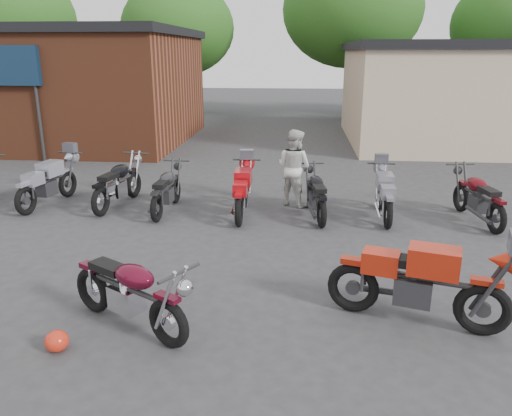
# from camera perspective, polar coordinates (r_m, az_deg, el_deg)

# --- Properties ---
(ground) EXTENTS (90.00, 90.00, 0.00)m
(ground) POSITION_cam_1_polar(r_m,az_deg,el_deg) (6.51, -9.78, -14.29)
(ground) COLOR #333335
(brick_building) EXTENTS (12.00, 8.00, 4.00)m
(brick_building) POSITION_cam_1_polar(r_m,az_deg,el_deg) (22.08, -24.06, 12.31)
(brick_building) COLOR brown
(brick_building) RESTS_ON ground
(stucco_building) EXTENTS (10.00, 8.00, 3.50)m
(stucco_building) POSITION_cam_1_polar(r_m,az_deg,el_deg) (21.56, 24.41, 11.51)
(stucco_building) COLOR tan
(stucco_building) RESTS_ON ground
(tree_0) EXTENTS (6.56, 6.56, 8.20)m
(tree_0) POSITION_cam_1_polar(r_m,az_deg,el_deg) (31.46, -25.73, 17.05)
(tree_0) COLOR #255115
(tree_0) RESTS_ON ground
(tree_1) EXTENTS (5.92, 5.92, 7.40)m
(tree_1) POSITION_cam_1_polar(r_m,az_deg,el_deg) (28.12, -8.80, 17.82)
(tree_1) COLOR #255115
(tree_1) RESTS_ON ground
(tree_2) EXTENTS (7.04, 7.04, 8.80)m
(tree_2) POSITION_cam_1_polar(r_m,az_deg,el_deg) (27.47, 10.82, 19.20)
(tree_2) COLOR #255115
(tree_2) RESTS_ON ground
(tree_3) EXTENTS (6.08, 6.08, 7.60)m
(tree_3) POSITION_cam_1_polar(r_m,az_deg,el_deg) (29.27, 27.20, 16.36)
(tree_3) COLOR #255115
(tree_3) RESTS_ON ground
(vintage_motorcycle) EXTENTS (2.06, 1.61, 1.16)m
(vintage_motorcycle) POSITION_cam_1_polar(r_m,az_deg,el_deg) (6.50, -14.31, -8.82)
(vintage_motorcycle) COLOR #4F091C
(vintage_motorcycle) RESTS_ON ground
(sportbike) EXTENTS (2.34, 1.35, 1.29)m
(sportbike) POSITION_cam_1_polar(r_m,az_deg,el_deg) (6.75, 18.33, -7.60)
(sportbike) COLOR red
(sportbike) RESTS_ON ground
(helmet) EXTENTS (0.37, 0.37, 0.26)m
(helmet) POSITION_cam_1_polar(r_m,az_deg,el_deg) (6.54, -21.81, -13.93)
(helmet) COLOR red
(helmet) RESTS_ON ground
(person_light) EXTENTS (1.08, 1.03, 1.75)m
(person_light) POSITION_cam_1_polar(r_m,az_deg,el_deg) (11.44, 4.37, 4.62)
(person_light) COLOR silver
(person_light) RESTS_ON ground
(row_bike_1) EXTENTS (1.02, 2.14, 1.19)m
(row_bike_1) POSITION_cam_1_polar(r_m,az_deg,el_deg) (12.40, -22.70, 2.99)
(row_bike_1) COLOR #9494A2
(row_bike_1) RESTS_ON ground
(row_bike_2) EXTENTS (1.00, 2.14, 1.19)m
(row_bike_2) POSITION_cam_1_polar(r_m,az_deg,el_deg) (11.80, -15.49, 3.04)
(row_bike_2) COLOR black
(row_bike_2) RESTS_ON ground
(row_bike_3) EXTENTS (0.70, 1.92, 1.10)m
(row_bike_3) POSITION_cam_1_polar(r_m,az_deg,el_deg) (11.14, -10.20, 2.32)
(row_bike_3) COLOR #27282A
(row_bike_3) RESTS_ON ground
(row_bike_4) EXTENTS (0.69, 2.02, 1.17)m
(row_bike_4) POSITION_cam_1_polar(r_m,az_deg,el_deg) (10.73, -1.53, 2.20)
(row_bike_4) COLOR red
(row_bike_4) RESTS_ON ground
(row_bike_5) EXTENTS (0.89, 1.98, 1.11)m
(row_bike_5) POSITION_cam_1_polar(r_m,az_deg,el_deg) (10.70, 6.89, 1.87)
(row_bike_5) COLOR black
(row_bike_5) RESTS_ON ground
(row_bike_6) EXTENTS (0.70, 1.95, 1.12)m
(row_bike_6) POSITION_cam_1_polar(r_m,az_deg,el_deg) (10.91, 14.48, 1.76)
(row_bike_6) COLOR gray
(row_bike_6) RESTS_ON ground
(row_bike_7) EXTENTS (0.99, 2.08, 1.16)m
(row_bike_7) POSITION_cam_1_polar(r_m,az_deg,el_deg) (11.28, 24.06, 1.40)
(row_bike_7) COLOR #530A12
(row_bike_7) RESTS_ON ground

